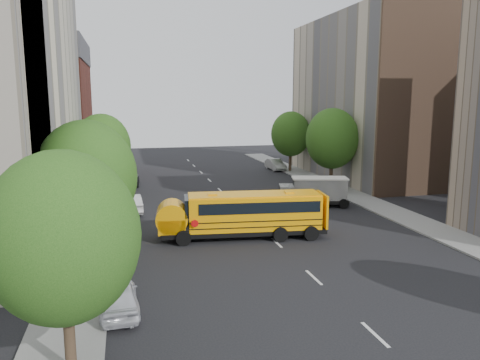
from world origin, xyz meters
name	(u,v)px	position (x,y,z in m)	size (l,w,h in m)	color
ground	(267,234)	(0.00, 0.00, 0.00)	(120.00, 120.00, 0.00)	black
sidewalk_left	(93,225)	(-11.50, 5.00, 0.06)	(3.00, 80.00, 0.12)	slate
sidewalk_right	(382,208)	(11.50, 5.00, 0.06)	(3.00, 80.00, 0.12)	slate
lane_markings	(234,203)	(0.00, 10.00, 0.01)	(0.15, 64.00, 0.01)	silver
building_left_redbrick	(42,121)	(-18.00, 28.00, 6.50)	(10.00, 15.00, 13.00)	maroon
building_right_far	(367,99)	(18.00, 20.00, 9.00)	(10.00, 22.00, 18.00)	beige
building_right_sidewall	(428,99)	(18.00, 9.00, 9.00)	(10.10, 0.30, 18.00)	brown
street_tree_0	(63,238)	(-11.00, -14.00, 4.64)	(4.80, 4.80, 7.41)	#38281C
street_tree_1	(87,177)	(-11.00, -4.00, 4.95)	(5.12, 5.12, 7.90)	#38281C
street_tree_2	(102,146)	(-11.00, 14.00, 4.83)	(4.99, 4.99, 7.71)	#38281C
street_tree_4	(332,139)	(11.00, 14.00, 5.08)	(5.25, 5.25, 8.10)	#38281C
street_tree_5	(291,134)	(11.00, 26.00, 4.70)	(4.86, 4.86, 7.51)	#38281C
school_bus	(242,213)	(-1.83, -0.35, 1.67)	(10.78, 3.57, 2.98)	black
safari_truck	(314,191)	(6.34, 7.19, 1.30)	(6.04, 3.43, 2.45)	black
parked_car_0	(119,297)	(-9.53, -9.68, 0.68)	(1.61, 4.01, 1.37)	silver
parked_car_1	(130,203)	(-8.80, 8.58, 0.73)	(1.54, 4.43, 1.46)	silver
parked_car_2	(129,179)	(-8.80, 20.97, 0.64)	(2.11, 4.58, 1.27)	black
parked_car_4	(317,186)	(8.80, 12.34, 0.71)	(1.68, 4.17, 1.42)	#2E3050
parked_car_5	(275,165)	(9.60, 27.64, 0.71)	(1.50, 4.29, 1.41)	#9EA09A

